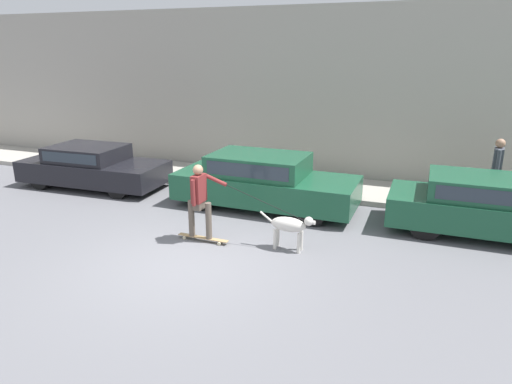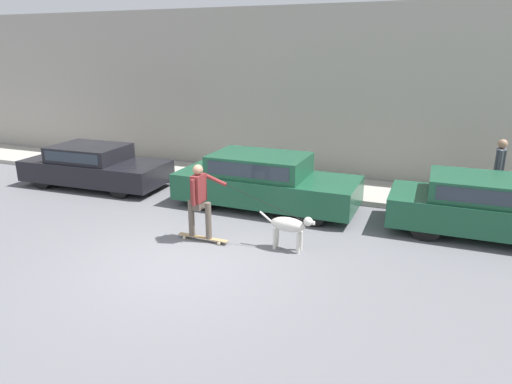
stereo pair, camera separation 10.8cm
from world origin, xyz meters
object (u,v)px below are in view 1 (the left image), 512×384
(parked_car_2, at_px, (493,207))
(parked_car_0, at_px, (92,167))
(parked_car_1, at_px, (264,182))
(dog, at_px, (290,226))
(pedestrian_with_bag, at_px, (496,169))
(skateboarder, at_px, (200,198))

(parked_car_2, bearing_deg, parked_car_0, -179.67)
(parked_car_1, relative_size, dog, 3.94)
(parked_car_1, distance_m, pedestrian_with_bag, 5.68)
(parked_car_0, bearing_deg, parked_car_2, -1.79)
(parked_car_0, distance_m, pedestrian_with_bag, 10.82)
(parked_car_1, relative_size, parked_car_2, 1.05)
(skateboarder, bearing_deg, parked_car_0, 154.05)
(parked_car_2, relative_size, pedestrian_with_bag, 2.62)
(parked_car_2, xyz_separation_m, pedestrian_with_bag, (0.19, 1.80, 0.43))
(parked_car_1, height_order, dog, parked_car_1)
(skateboarder, bearing_deg, dog, 8.21)
(parked_car_2, height_order, dog, parked_car_2)
(parked_car_2, xyz_separation_m, dog, (-3.83, -2.25, -0.13))
(parked_car_2, distance_m, dog, 4.44)
(dog, height_order, skateboarder, skateboarder)
(parked_car_1, distance_m, skateboarder, 2.54)
(parked_car_1, relative_size, skateboarder, 1.65)
(dog, bearing_deg, parked_car_0, 164.59)
(parked_car_2, relative_size, dog, 3.76)
(parked_car_0, xyz_separation_m, skateboarder, (4.78, -2.47, 0.36))
(parked_car_1, xyz_separation_m, skateboarder, (-0.51, -2.47, 0.27))
(parked_car_0, distance_m, skateboarder, 5.39)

